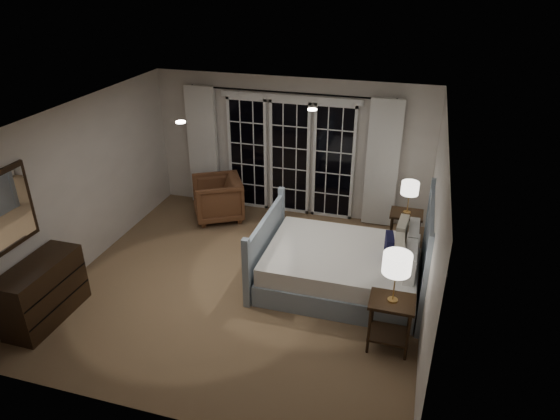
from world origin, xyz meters
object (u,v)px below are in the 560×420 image
(lamp_left, at_px, (397,264))
(lamp_right, at_px, (410,189))
(bed, at_px, (346,266))
(nightstand_left, at_px, (390,317))
(armchair, at_px, (218,198))
(dresser, at_px, (43,292))
(nightstand_right, at_px, (405,225))

(lamp_left, relative_size, lamp_right, 1.19)
(bed, height_order, nightstand_left, bed)
(bed, xyz_separation_m, armchair, (-2.59, 1.50, 0.05))
(dresser, bearing_deg, lamp_left, 8.90)
(lamp_left, distance_m, lamp_right, 2.43)
(nightstand_left, height_order, lamp_left, lamp_left)
(bed, bearing_deg, lamp_right, 60.25)
(nightstand_left, distance_m, lamp_left, 0.74)
(nightstand_right, xyz_separation_m, dresser, (-4.38, -3.11, -0.02))
(lamp_left, height_order, lamp_right, lamp_left)
(nightstand_left, xyz_separation_m, lamp_right, (0.03, 2.42, 0.62))
(nightstand_right, xyz_separation_m, armchair, (-3.33, 0.20, -0.05))
(lamp_left, distance_m, dresser, 4.48)
(nightstand_right, bearing_deg, lamp_right, 0.00)
(lamp_left, xyz_separation_m, lamp_right, (0.03, 2.42, -0.11))
(lamp_left, distance_m, armchair, 4.29)
(nightstand_right, xyz_separation_m, lamp_left, (-0.03, -2.42, 0.76))
(lamp_left, bearing_deg, armchair, 141.55)
(bed, relative_size, armchair, 2.73)
(lamp_left, relative_size, armchair, 0.74)
(bed, relative_size, nightstand_left, 3.38)
(nightstand_right, xyz_separation_m, lamp_right, (0.00, 0.00, 0.65))
(lamp_right, distance_m, dresser, 5.41)
(nightstand_left, xyz_separation_m, dresser, (-4.36, -0.68, -0.04))
(armchair, bearing_deg, lamp_left, 21.90)
(bed, distance_m, nightstand_left, 1.34)
(nightstand_left, relative_size, armchair, 0.81)
(bed, bearing_deg, lamp_left, -57.56)
(bed, xyz_separation_m, lamp_right, (0.74, 1.30, 0.74))
(armchair, bearing_deg, lamp_right, 56.91)
(nightstand_left, relative_size, lamp_left, 1.09)
(dresser, bearing_deg, bed, 26.40)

